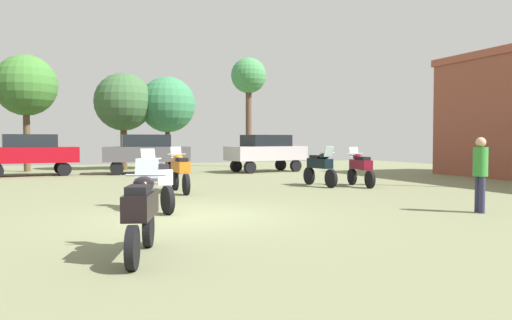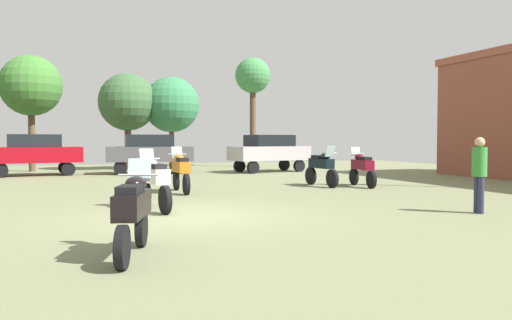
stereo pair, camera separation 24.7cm
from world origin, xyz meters
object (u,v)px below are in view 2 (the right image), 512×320
Objects in this scene: motorcycle_5 at (133,209)px; tree_5 at (128,102)px; car_1 at (150,151)px; tree_1 at (171,105)px; motorcycle_6 at (362,167)px; motorcycle_2 at (154,180)px; person_2 at (479,169)px; tree_2 at (31,86)px; tree_6 at (253,79)px; car_5 at (269,150)px; motorcycle_3 at (322,166)px; motorcycle_10 at (181,170)px; car_3 at (34,152)px.

tree_5 is (2.23, 22.43, 3.19)m from motorcycle_5.
car_1 is 0.81× the size of tree_1.
motorcycle_5 is 12.70m from motorcycle_6.
motorcycle_5 is at bearing -111.26° from motorcycle_2.
tree_2 is at bearing 39.78° from person_2.
car_1 is at bearing -147.77° from tree_6.
tree_1 is (1.84, 3.75, 2.64)m from car_1.
motorcycle_5 is at bearing 141.44° from car_5.
tree_5 is at bearing 77.14° from motorcycle_2.
motorcycle_5 is (-7.94, -9.28, -0.03)m from motorcycle_3.
motorcycle_10 is at bearing 60.64° from motorcycle_2.
motorcycle_10 is 0.33× the size of tree_6.
car_3 reaches higher than motorcycle_5.
motorcycle_5 is 23.25m from tree_2.
tree_5 reaches higher than motorcycle_3.
motorcycle_2 is at bearing -172.65° from car_3.
car_5 reaches higher than person_2.
motorcycle_3 is 0.49× the size of car_1.
tree_5 is (-0.31, 13.52, 3.15)m from motorcycle_10.
tree_2 reaches higher than car_5.
person_2 reaches higher than motorcycle_10.
tree_1 reaches higher than person_2.
car_5 is at bearing -92.50° from car_1.
tree_6 is (10.19, 23.21, 4.97)m from motorcycle_5.
motorcycle_6 is 14.78m from tree_1.
person_2 is 24.00m from tree_2.
motorcycle_6 is 0.46× the size of car_5.
tree_6 reaches higher than person_2.
motorcycle_5 is at bearing 113.97° from person_2.
motorcycle_10 is at bearing -0.75° from motorcycle_3.
car_1 is 0.97× the size of car_5.
car_5 is (6.30, -0.81, 0.00)m from car_1.
car_5 is 2.54× the size of person_2.
motorcycle_5 is at bearing 44.72° from motorcycle_3.
motorcycle_5 is 23.09m from tree_1.
car_1 is (1.86, 13.72, 0.43)m from motorcycle_2.
tree_2 reaches higher than car_1.
car_3 is at bearing 95.31° from motorcycle_2.
motorcycle_2 is 0.50× the size of car_3.
tree_6 is at bearing 61.85° from motorcycle_10.
motorcycle_3 is 5.41m from motorcycle_10.
tree_1 is at bearing 114.55° from motorcycle_6.
motorcycle_2 is at bearing 177.10° from car_1.
tree_6 is (9.12, 18.30, 4.94)m from motorcycle_2.
person_2 is at bearing -73.93° from tree_5.
motorcycle_3 reaches higher than motorcycle_10.
person_2 is at bearing -95.31° from tree_6.
car_5 is at bearing 48.67° from motorcycle_2.
tree_6 is (0.97, 5.39, 4.51)m from car_5.
car_5 is at bearing -100.17° from tree_6.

